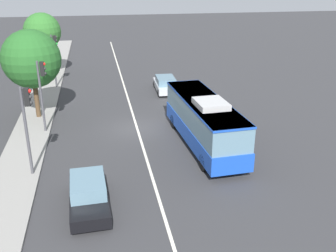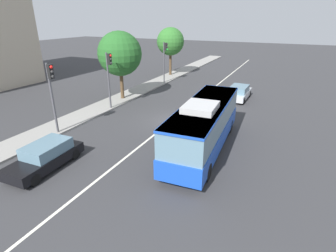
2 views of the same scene
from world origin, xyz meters
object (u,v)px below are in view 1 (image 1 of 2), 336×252
(traffic_light_mid_block, at_px, (54,52))
(street_tree_kerbside_centre, at_px, (31,59))
(traffic_light_far_corner, at_px, (42,84))
(transit_bus, at_px, (204,120))
(traffic_light_near_corner, at_px, (27,117))
(sedan_black, at_px, (89,194))
(sedan_silver, at_px, (165,84))
(street_tree_kerbside_left, at_px, (42,32))

(traffic_light_mid_block, distance_m, street_tree_kerbside_centre, 8.63)
(street_tree_kerbside_centre, bearing_deg, traffic_light_far_corner, -162.92)
(transit_bus, relative_size, traffic_light_far_corner, 1.95)
(traffic_light_mid_block, xyz_separation_m, street_tree_kerbside_centre, (-8.51, 0.88, 1.12))
(traffic_light_mid_block, bearing_deg, traffic_light_near_corner, -90.37)
(transit_bus, distance_m, street_tree_kerbside_centre, 13.82)
(transit_bus, distance_m, sedan_black, 9.62)
(sedan_silver, bearing_deg, traffic_light_mid_block, 73.96)
(transit_bus, bearing_deg, traffic_light_near_corner, 98.66)
(transit_bus, distance_m, traffic_light_near_corner, 10.83)
(transit_bus, height_order, street_tree_kerbside_left, street_tree_kerbside_left)
(sedan_silver, height_order, sedan_black, same)
(transit_bus, distance_m, sedan_silver, 12.66)
(traffic_light_near_corner, bearing_deg, sedan_black, -48.20)
(sedan_black, relative_size, traffic_light_far_corner, 0.88)
(street_tree_kerbside_left, bearing_deg, street_tree_kerbside_centre, -177.35)
(traffic_light_mid_block, relative_size, street_tree_kerbside_centre, 0.75)
(traffic_light_near_corner, xyz_separation_m, street_tree_kerbside_left, (22.93, 1.51, 1.28))
(sedan_black, xyz_separation_m, traffic_light_mid_block, (21.85, 3.02, 2.84))
(traffic_light_mid_block, height_order, traffic_light_far_corner, same)
(transit_bus, relative_size, street_tree_kerbside_centre, 1.47)
(traffic_light_far_corner, height_order, street_tree_kerbside_centre, street_tree_kerbside_centre)
(transit_bus, xyz_separation_m, traffic_light_far_corner, (4.19, 10.37, 1.75))
(traffic_light_mid_block, height_order, street_tree_kerbside_centre, street_tree_kerbside_centre)
(sedan_silver, distance_m, traffic_light_far_corner, 13.48)
(transit_bus, bearing_deg, street_tree_kerbside_left, 26.80)
(transit_bus, height_order, traffic_light_near_corner, traffic_light_near_corner)
(traffic_light_near_corner, xyz_separation_m, street_tree_kerbside_centre, (9.55, 0.89, 1.12))
(transit_bus, xyz_separation_m, traffic_light_near_corner, (-2.20, 10.46, 1.75))
(traffic_light_far_corner, bearing_deg, street_tree_kerbside_left, 94.33)
(sedan_black, bearing_deg, traffic_light_mid_block, -174.55)
(traffic_light_mid_block, bearing_deg, sedan_silver, -18.06)
(transit_bus, bearing_deg, street_tree_kerbside_centre, 53.85)
(sedan_black, xyz_separation_m, street_tree_kerbside_left, (26.72, 4.52, 4.12))
(traffic_light_near_corner, distance_m, traffic_light_far_corner, 6.39)
(sedan_silver, xyz_separation_m, street_tree_kerbside_left, (8.12, 11.73, 4.12))
(sedan_black, bearing_deg, transit_bus, 126.38)
(sedan_black, bearing_deg, street_tree_kerbside_left, -172.82)
(sedan_black, distance_m, traffic_light_mid_block, 22.24)
(transit_bus, relative_size, traffic_light_near_corner, 1.95)
(traffic_light_far_corner, distance_m, street_tree_kerbside_left, 16.67)
(street_tree_kerbside_centre, bearing_deg, traffic_light_near_corner, -174.68)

